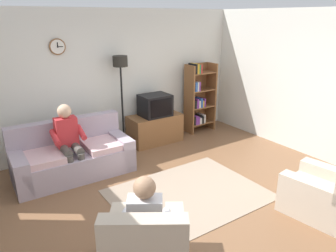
{
  "coord_description": "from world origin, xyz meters",
  "views": [
    {
      "loc": [
        -2.6,
        -3.15,
        2.55
      ],
      "look_at": [
        0.02,
        0.75,
        0.92
      ],
      "focal_mm": 33.95,
      "sensor_mm": 36.0,
      "label": 1
    }
  ],
  "objects_px": {
    "tv": "(155,105)",
    "armchair_near_window": "(146,250)",
    "person_on_couch": "(69,138)",
    "tv_stand": "(155,129)",
    "person_in_left_armchair": "(146,218)",
    "armchair_near_bookshelf": "(324,194)",
    "bookshelf": "(198,98)",
    "floor_lamp": "(121,77)",
    "couch": "(73,157)"
  },
  "relations": [
    {
      "from": "tv",
      "to": "armchair_near_window",
      "type": "height_order",
      "value": "tv"
    },
    {
      "from": "armchair_near_window",
      "to": "person_on_couch",
      "type": "bearing_deg",
      "value": 89.39
    },
    {
      "from": "tv_stand",
      "to": "person_in_left_armchair",
      "type": "height_order",
      "value": "person_in_left_armchair"
    },
    {
      "from": "person_on_couch",
      "to": "armchair_near_bookshelf",
      "type": "bearing_deg",
      "value": -49.18
    },
    {
      "from": "bookshelf",
      "to": "tv",
      "type": "bearing_deg",
      "value": -175.57
    },
    {
      "from": "floor_lamp",
      "to": "armchair_near_window",
      "type": "distance_m",
      "value": 3.63
    },
    {
      "from": "tv_stand",
      "to": "person_in_left_armchair",
      "type": "relative_size",
      "value": 0.98
    },
    {
      "from": "tv",
      "to": "floor_lamp",
      "type": "bearing_deg",
      "value": 169.72
    },
    {
      "from": "person_in_left_armchair",
      "to": "armchair_near_window",
      "type": "bearing_deg",
      "value": -123.03
    },
    {
      "from": "tv_stand",
      "to": "tv",
      "type": "distance_m",
      "value": 0.52
    },
    {
      "from": "couch",
      "to": "bookshelf",
      "type": "distance_m",
      "value": 3.2
    },
    {
      "from": "couch",
      "to": "tv_stand",
      "type": "relative_size",
      "value": 1.74
    },
    {
      "from": "couch",
      "to": "person_on_couch",
      "type": "distance_m",
      "value": 0.41
    },
    {
      "from": "person_in_left_armchair",
      "to": "person_on_couch",
      "type": "bearing_deg",
      "value": 90.53
    },
    {
      "from": "tv_stand",
      "to": "person_in_left_armchair",
      "type": "distance_m",
      "value": 3.6
    },
    {
      "from": "tv",
      "to": "person_in_left_armchair",
      "type": "distance_m",
      "value": 3.57
    },
    {
      "from": "armchair_near_bookshelf",
      "to": "person_in_left_armchair",
      "type": "relative_size",
      "value": 0.88
    },
    {
      "from": "floor_lamp",
      "to": "armchair_near_window",
      "type": "xyz_separation_m",
      "value": [
        -1.32,
        -3.18,
        -1.16
      ]
    },
    {
      "from": "armchair_near_bookshelf",
      "to": "person_in_left_armchair",
      "type": "distance_m",
      "value": 2.54
    },
    {
      "from": "tv",
      "to": "armchair_near_bookshelf",
      "type": "bearing_deg",
      "value": -81.48
    },
    {
      "from": "person_on_couch",
      "to": "person_in_left_armchair",
      "type": "distance_m",
      "value": 2.41
    },
    {
      "from": "armchair_near_window",
      "to": "person_on_couch",
      "type": "xyz_separation_m",
      "value": [
        0.03,
        2.49,
        0.41
      ]
    },
    {
      "from": "tv",
      "to": "person_on_couch",
      "type": "bearing_deg",
      "value": -163.94
    },
    {
      "from": "couch",
      "to": "floor_lamp",
      "type": "relative_size",
      "value": 1.04
    },
    {
      "from": "person_on_couch",
      "to": "person_in_left_armchair",
      "type": "xyz_separation_m",
      "value": [
        0.02,
        -2.41,
        -0.09
      ]
    },
    {
      "from": "tv",
      "to": "person_in_left_armchair",
      "type": "relative_size",
      "value": 0.54
    },
    {
      "from": "armchair_near_bookshelf",
      "to": "couch",
      "type": "bearing_deg",
      "value": 129.06
    },
    {
      "from": "armchair_near_bookshelf",
      "to": "tv_stand",
      "type": "bearing_deg",
      "value": 98.46
    },
    {
      "from": "couch",
      "to": "bookshelf",
      "type": "xyz_separation_m",
      "value": [
        3.12,
        0.55,
        0.47
      ]
    },
    {
      "from": "tv_stand",
      "to": "person_on_couch",
      "type": "xyz_separation_m",
      "value": [
        -1.98,
        -0.59,
        0.4
      ]
    },
    {
      "from": "tv",
      "to": "bookshelf",
      "type": "xyz_separation_m",
      "value": [
        1.21,
        0.09,
        -0.04
      ]
    },
    {
      "from": "couch",
      "to": "armchair_near_window",
      "type": "height_order",
      "value": "same"
    },
    {
      "from": "bookshelf",
      "to": "person_in_left_armchair",
      "type": "height_order",
      "value": "bookshelf"
    },
    {
      "from": "person_on_couch",
      "to": "tv",
      "type": "bearing_deg",
      "value": 16.06
    },
    {
      "from": "armchair_near_window",
      "to": "tv",
      "type": "bearing_deg",
      "value": 56.77
    },
    {
      "from": "bookshelf",
      "to": "floor_lamp",
      "type": "bearing_deg",
      "value": 179.09
    },
    {
      "from": "floor_lamp",
      "to": "person_on_couch",
      "type": "relative_size",
      "value": 1.49
    },
    {
      "from": "floor_lamp",
      "to": "person_on_couch",
      "type": "distance_m",
      "value": 1.65
    },
    {
      "from": "bookshelf",
      "to": "person_in_left_armchair",
      "type": "distance_m",
      "value": 4.41
    },
    {
      "from": "armchair_near_window",
      "to": "person_on_couch",
      "type": "relative_size",
      "value": 0.95
    },
    {
      "from": "floor_lamp",
      "to": "tv_stand",
      "type": "bearing_deg",
      "value": -8.28
    },
    {
      "from": "couch",
      "to": "person_in_left_armchair",
      "type": "relative_size",
      "value": 1.71
    },
    {
      "from": "tv_stand",
      "to": "bookshelf",
      "type": "bearing_deg",
      "value": 3.28
    },
    {
      "from": "armchair_near_window",
      "to": "bookshelf",
      "type": "bearing_deg",
      "value": 44.47
    },
    {
      "from": "tv_stand",
      "to": "bookshelf",
      "type": "xyz_separation_m",
      "value": [
        1.21,
        0.07,
        0.48
      ]
    },
    {
      "from": "tv_stand",
      "to": "armchair_near_bookshelf",
      "type": "height_order",
      "value": "armchair_near_bookshelf"
    },
    {
      "from": "tv",
      "to": "person_on_couch",
      "type": "height_order",
      "value": "person_on_couch"
    },
    {
      "from": "bookshelf",
      "to": "floor_lamp",
      "type": "height_order",
      "value": "floor_lamp"
    },
    {
      "from": "tv_stand",
      "to": "tv",
      "type": "xyz_separation_m",
      "value": [
        0.0,
        -0.02,
        0.52
      ]
    },
    {
      "from": "person_in_left_armchair",
      "to": "bookshelf",
      "type": "bearing_deg",
      "value": 44.22
    }
  ]
}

